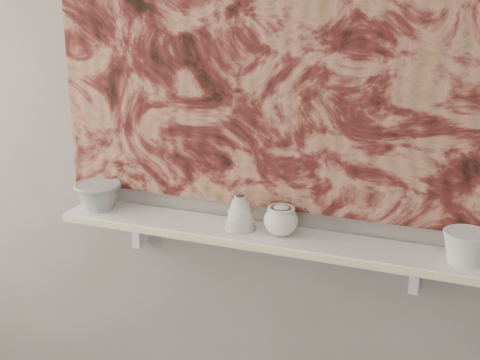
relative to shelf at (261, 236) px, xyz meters
The scene contains 11 objects.
wall_back 0.45m from the shelf, 90.00° to the left, with size 3.60×3.60×0.00m, color gray.
shelf is the anchor object (origin of this frame).
shelf_stripe 0.09m from the shelf, 90.00° to the right, with size 1.40×0.01×0.02m, color beige.
bracket_left 0.50m from the shelf, behind, with size 0.03×0.06×0.12m, color white.
bracket_right 0.50m from the shelf, ahead, with size 0.03×0.06×0.12m, color white.
painting 0.63m from the shelf, 90.00° to the left, with size 1.50×0.03×1.10m, color #5C201D.
house_motif 0.55m from the shelf, ahead, with size 0.09×0.00×0.08m, color black.
bowl_grey 0.61m from the shelf, behind, with size 0.17×0.17×0.10m, color #9C9B99, non-canonical shape.
cup_cream 0.09m from the shelf, ahead, with size 0.11×0.11×0.10m, color beige, non-canonical shape.
bell_vessel 0.10m from the shelf, behind, with size 0.10×0.10×0.12m, color silver, non-canonical shape.
bowl_white 0.63m from the shelf, ahead, with size 0.13×0.13×0.10m, color silver, non-canonical shape.
Camera 1 is at (0.67, -0.39, 1.76)m, focal length 50.00 mm.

